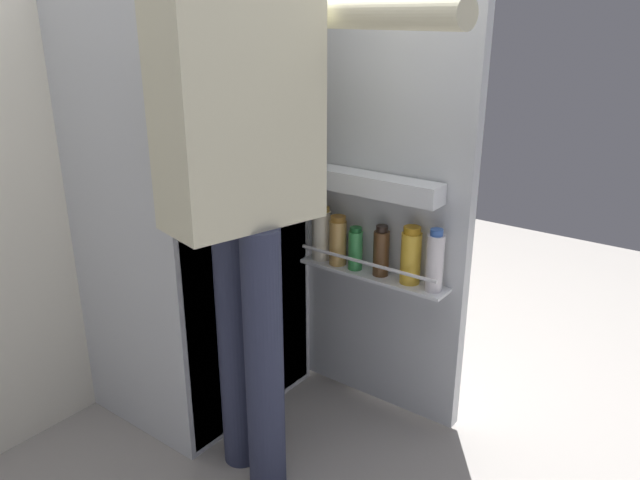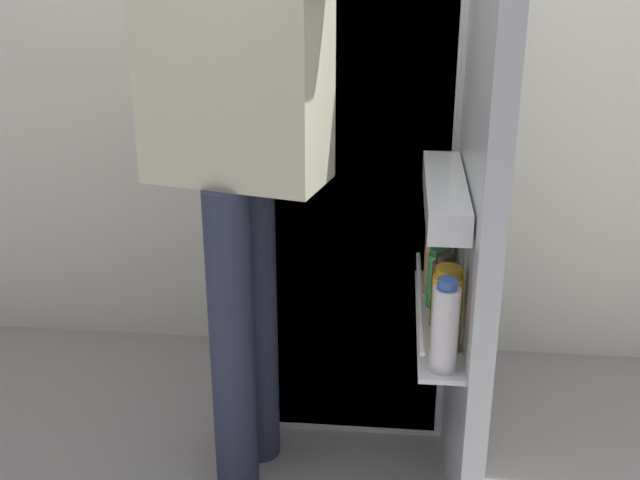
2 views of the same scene
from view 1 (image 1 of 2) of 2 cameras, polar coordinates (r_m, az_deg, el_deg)
The scene contains 4 objects.
ground_plane at distance 2.36m, azimuth -1.15°, elevation -17.95°, with size 5.61×5.61×0.00m, color gray.
kitchen_wall at distance 2.50m, azimuth -17.81°, elevation 15.02°, with size 4.40×0.10×2.55m, color silver.
refrigerator at distance 2.30m, azimuth -10.19°, elevation 3.41°, with size 0.72×1.22×1.62m.
person at distance 1.76m, azimuth -7.05°, elevation 7.74°, with size 0.59×0.84×1.78m.
Camera 1 is at (-1.46, -1.15, 1.45)m, focal length 34.50 mm.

